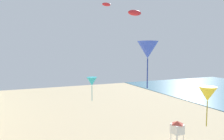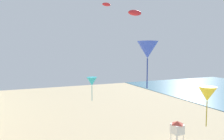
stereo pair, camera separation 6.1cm
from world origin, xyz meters
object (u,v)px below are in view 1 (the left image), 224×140
at_px(lifeguard_stand, 177,128).
at_px(kite_cyan_delta, 92,81).
at_px(kite_red_parafoil_2, 106,4).
at_px(kite_yellow_delta, 208,94).
at_px(kite_blue_delta_2, 148,50).
at_px(kite_red_parafoil, 135,13).

distance_m(lifeguard_stand, kite_cyan_delta, 10.40).
bearing_deg(kite_cyan_delta, kite_red_parafoil_2, 58.42).
relative_size(kite_yellow_delta, kite_blue_delta_2, 0.70).
bearing_deg(kite_red_parafoil_2, kite_red_parafoil, -11.63).
relative_size(kite_red_parafoil_2, kite_cyan_delta, 0.51).
bearing_deg(kite_blue_delta_2, kite_cyan_delta, 109.03).
bearing_deg(lifeguard_stand, kite_cyan_delta, 132.64).
xyz_separation_m(lifeguard_stand, kite_cyan_delta, (-7.92, 4.77, 4.76)).
xyz_separation_m(lifeguard_stand, kite_red_parafoil, (1.43, 11.90, 14.17)).
bearing_deg(kite_yellow_delta, lifeguard_stand, 62.31).
bearing_deg(kite_yellow_delta, kite_red_parafoil_2, 88.16).
height_order(lifeguard_stand, kite_yellow_delta, kite_yellow_delta).
height_order(kite_red_parafoil, kite_cyan_delta, kite_red_parafoil).
distance_m(lifeguard_stand, kite_blue_delta_2, 10.10).
bearing_deg(kite_blue_delta_2, lifeguard_stand, 24.11).
relative_size(kite_red_parafoil_2, kite_blue_delta_2, 0.35).
height_order(kite_yellow_delta, kite_red_parafoil_2, kite_red_parafoil_2).
bearing_deg(kite_red_parafoil_2, kite_yellow_delta, -91.84).
bearing_deg(lifeguard_stand, kite_red_parafoil, 66.89).
bearing_deg(kite_blue_delta_2, kite_yellow_delta, -67.70).
height_order(lifeguard_stand, kite_red_parafoil, kite_red_parafoil).
xyz_separation_m(kite_yellow_delta, kite_cyan_delta, (-4.31, 11.65, -0.43)).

